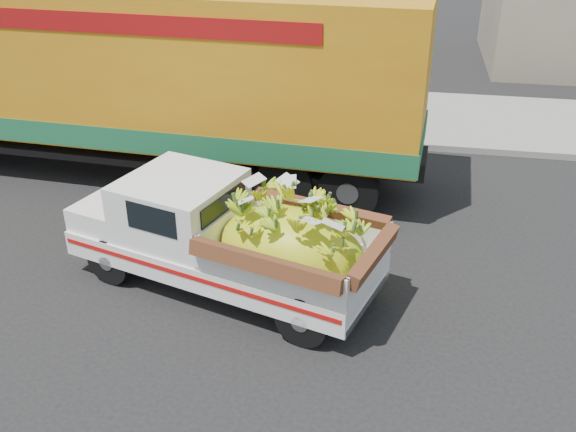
# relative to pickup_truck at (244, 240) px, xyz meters

# --- Properties ---
(ground) EXTENTS (100.00, 100.00, 0.00)m
(ground) POSITION_rel_pickup_truck_xyz_m (-2.31, 0.45, -0.88)
(ground) COLOR black
(ground) RESTS_ON ground
(curb) EXTENTS (60.00, 0.25, 0.15)m
(curb) POSITION_rel_pickup_truck_xyz_m (-2.31, 6.38, -0.81)
(curb) COLOR gray
(curb) RESTS_ON ground
(sidewalk) EXTENTS (60.00, 4.00, 0.14)m
(sidewalk) POSITION_rel_pickup_truck_xyz_m (-2.31, 8.48, -0.81)
(sidewalk) COLOR gray
(sidewalk) RESTS_ON ground
(pickup_truck) EXTENTS (4.96, 2.95, 1.64)m
(pickup_truck) POSITION_rel_pickup_truck_xyz_m (0.00, 0.00, 0.00)
(pickup_truck) COLOR black
(pickup_truck) RESTS_ON ground
(semi_trailer) EXTENTS (12.04, 3.20, 3.80)m
(semi_trailer) POSITION_rel_pickup_truck_xyz_m (-3.33, 3.93, 1.24)
(semi_trailer) COLOR black
(semi_trailer) RESTS_ON ground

